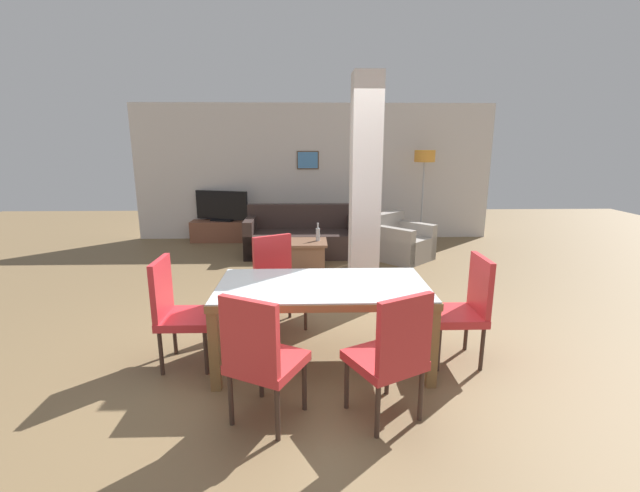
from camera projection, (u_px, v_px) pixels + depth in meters
name	position (u px, v px, depth m)	size (l,w,h in m)	color
ground_plane	(322.00, 361.00, 3.90)	(18.00, 18.00, 0.00)	brown
back_wall	(314.00, 173.00, 8.66)	(7.20, 0.09, 2.70)	silver
divider_pillar	(365.00, 195.00, 4.98)	(0.33, 0.38, 2.70)	silver
dining_table	(322.00, 299.00, 3.76)	(1.84, 0.96, 0.74)	brown
dining_chair_head_left	(177.00, 308.00, 3.74)	(0.46, 0.46, 0.98)	red
dining_chair_near_left	(261.00, 355.00, 2.92)	(0.62, 0.62, 0.98)	red
dining_chair_far_left	(278.00, 278.00, 4.57)	(0.62, 0.62, 0.98)	red
dining_chair_near_right	(392.00, 352.00, 2.96)	(0.62, 0.62, 0.98)	red
dining_chair_head_right	(465.00, 305.00, 3.81)	(0.46, 0.46, 0.98)	red
sofa	(302.00, 238.00, 7.58)	(1.96, 0.87, 0.86)	#352724
armchair	(400.00, 243.00, 7.27)	(1.17, 1.17, 0.77)	#9D948C
coffee_table	(308.00, 255.00, 6.69)	(0.59, 0.59, 0.45)	brown
bottle	(318.00, 234.00, 6.65)	(0.06, 0.06, 0.28)	#B2B7BC
tv_stand	(223.00, 231.00, 8.61)	(1.25, 0.40, 0.42)	brown
tv_screen	(222.00, 206.00, 8.49)	(1.07, 0.36, 0.60)	black
floor_lamp	(424.00, 164.00, 8.18)	(0.39, 0.39, 1.80)	#B7B7BC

